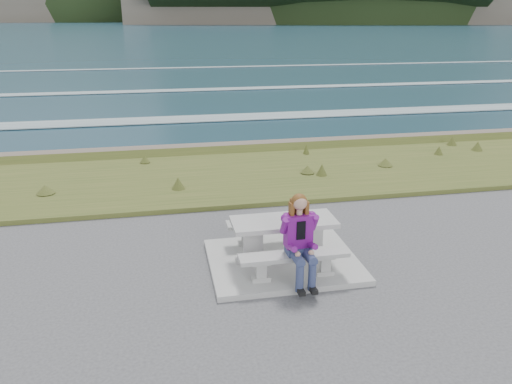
# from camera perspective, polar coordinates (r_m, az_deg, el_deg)

# --- Properties ---
(concrete_slab) EXTENTS (2.60, 2.10, 0.10)m
(concrete_slab) POSITION_cam_1_polar(r_m,az_deg,el_deg) (8.95, 3.10, -7.91)
(concrete_slab) COLOR #AAAAA5
(concrete_slab) RESTS_ON ground
(picnic_table) EXTENTS (1.80, 0.75, 0.75)m
(picnic_table) POSITION_cam_1_polar(r_m,az_deg,el_deg) (8.68, 3.17, -4.20)
(picnic_table) COLOR #AAAAA5
(picnic_table) RESTS_ON concrete_slab
(bench_landward) EXTENTS (1.80, 0.35, 0.45)m
(bench_landward) POSITION_cam_1_polar(r_m,az_deg,el_deg) (8.17, 4.35, -7.65)
(bench_landward) COLOR #AAAAA5
(bench_landward) RESTS_ON concrete_slab
(bench_seaward) EXTENTS (1.80, 0.35, 0.45)m
(bench_seaward) POSITION_cam_1_polar(r_m,az_deg,el_deg) (9.39, 2.10, -3.80)
(bench_seaward) COLOR #AAAAA5
(bench_seaward) RESTS_ON concrete_slab
(grass_verge) EXTENTS (160.00, 4.50, 0.22)m
(grass_verge) POSITION_cam_1_polar(r_m,az_deg,el_deg) (13.50, -2.07, 1.61)
(grass_verge) COLOR #40521F
(grass_verge) RESTS_ON ground
(shore_drop) EXTENTS (160.00, 0.80, 2.20)m
(shore_drop) POSITION_cam_1_polar(r_m,az_deg,el_deg) (16.26, -3.71, 4.73)
(shore_drop) COLOR #6C6151
(shore_drop) RESTS_ON ground
(ocean) EXTENTS (1600.00, 1600.00, 0.09)m
(ocean) POSITION_cam_1_polar(r_m,az_deg,el_deg) (33.36, -7.63, 9.32)
(ocean) COLOR #1D4153
(ocean) RESTS_ON ground
(headland_range) EXTENTS (729.83, 363.95, 189.37)m
(headland_range) POSITION_cam_1_polar(r_m,az_deg,el_deg) (449.37, 15.13, 19.85)
(headland_range) COLOR #6C6151
(headland_range) RESTS_ON ground
(seated_woman) EXTENTS (0.44, 0.75, 1.46)m
(seated_woman) POSITION_cam_1_polar(r_m,az_deg,el_deg) (7.98, 5.16, -6.85)
(seated_woman) COLOR navy
(seated_woman) RESTS_ON concrete_slab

